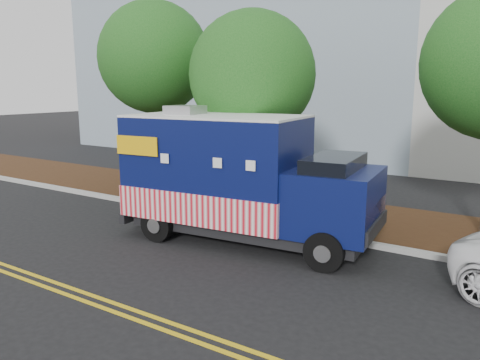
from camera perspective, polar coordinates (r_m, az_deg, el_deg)
The scene contains 9 objects.
ground at distance 12.99m, azimuth -1.40°, elevation -7.15°, with size 120.00×120.00×0.00m, color black.
curb at distance 14.09m, azimuth 1.79°, elevation -5.34°, with size 120.00×0.18×0.15m, color #9E9E99.
mulch_strip at distance 15.87m, azimuth 5.68°, elevation -3.48°, with size 120.00×4.00×0.15m, color black.
centerline_near at distance 9.87m, azimuth -16.40°, elevation -13.75°, with size 120.00×0.10×0.01m, color gold.
centerline_far at distance 9.73m, azimuth -17.53°, elevation -14.21°, with size 120.00×0.10×0.01m, color gold.
tree_a at distance 18.49m, azimuth -10.41°, elevation 14.44°, with size 4.19×4.19×7.28m.
tree_b at distance 15.14m, azimuth 1.49°, elevation 12.66°, with size 4.01×4.01×6.49m.
sign_post at distance 16.33m, azimuth -10.02°, elevation 0.87°, with size 0.06×0.06×2.40m, color #473828.
food_truck at distance 12.55m, azimuth -0.43°, elevation -0.09°, with size 7.04×3.18×3.60m.
Camera 1 is at (6.89, -10.21, 4.12)m, focal length 35.00 mm.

